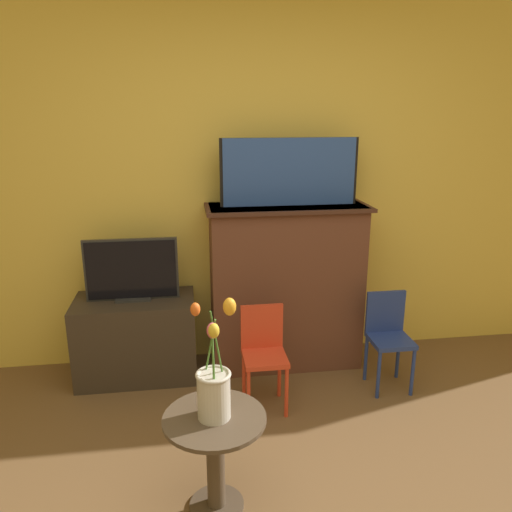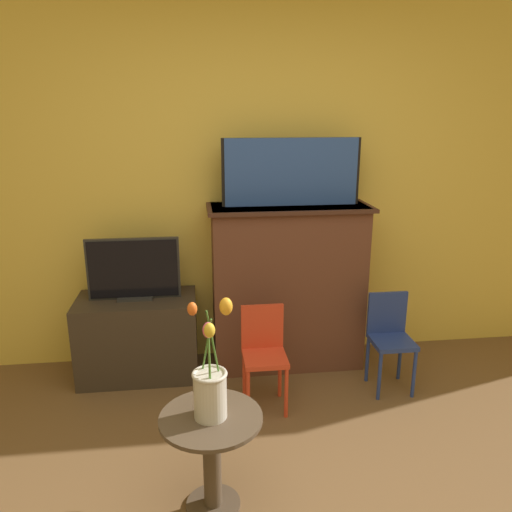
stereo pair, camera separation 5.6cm
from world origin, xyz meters
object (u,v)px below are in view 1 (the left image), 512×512
object	(u,v)px
chair_red	(264,350)
vase_tulips	(214,385)
chair_blue	(388,333)
tv_monitor	(132,271)
painting	(290,172)

from	to	relation	value
chair_red	vase_tulips	distance (m)	0.95
chair_red	chair_blue	world-z (taller)	same
tv_monitor	chair_blue	bearing A→B (deg)	-12.38
painting	chair_red	distance (m)	1.19
painting	vase_tulips	size ratio (longest dim) A/B	1.72
chair_red	vase_tulips	xyz separation A→B (m)	(-0.35, -0.83, 0.28)
painting	vase_tulips	distance (m)	1.68
tv_monitor	chair_blue	world-z (taller)	tv_monitor
chair_red	chair_blue	distance (m)	0.87
chair_red	painting	bearing A→B (deg)	64.29
painting	vase_tulips	xyz separation A→B (m)	(-0.61, -1.37, -0.76)
painting	chair_blue	world-z (taller)	painting
tv_monitor	vase_tulips	size ratio (longest dim) A/B	1.13
painting	tv_monitor	xyz separation A→B (m)	(-1.08, -0.05, -0.64)
tv_monitor	chair_red	size ratio (longest dim) A/B	0.95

